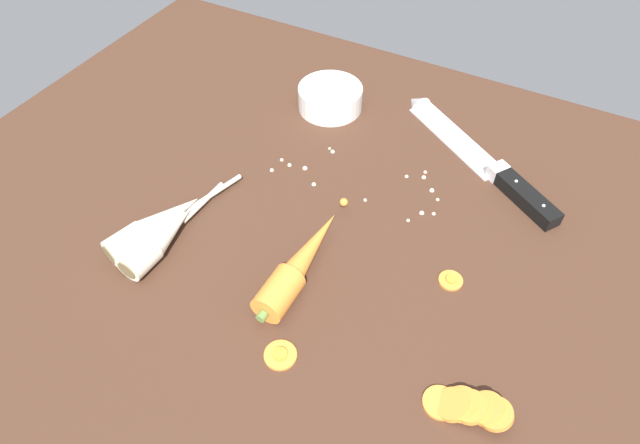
{
  "coord_description": "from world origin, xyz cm",
  "views": [
    {
      "loc": [
        23.26,
        -45.7,
        57.46
      ],
      "look_at": [
        0.0,
        -2.0,
        1.5
      ],
      "focal_mm": 30.38,
      "sensor_mm": 36.0,
      "label": 1
    }
  ],
  "objects_px": {
    "whole_carrot": "(299,264)",
    "parsnip_mid_left": "(160,238)",
    "chefs_knife": "(472,151)",
    "carrot_slice_stack": "(467,406)",
    "carrot_slice_stray_mid": "(451,280)",
    "carrot_slice_stray_near": "(280,354)",
    "prep_bowl": "(330,97)",
    "parsnip_front": "(156,226)"
  },
  "relations": [
    {
      "from": "carrot_slice_stack",
      "to": "carrot_slice_stray_mid",
      "type": "xyz_separation_m",
      "value": [
        -0.07,
        0.16,
        -0.01
      ]
    },
    {
      "from": "chefs_knife",
      "to": "carrot_slice_stack",
      "type": "bearing_deg",
      "value": -73.44
    },
    {
      "from": "parsnip_mid_left",
      "to": "carrot_slice_stray_near",
      "type": "xyz_separation_m",
      "value": [
        0.22,
        -0.06,
        -0.02
      ]
    },
    {
      "from": "chefs_knife",
      "to": "carrot_slice_stack",
      "type": "relative_size",
      "value": 3.27
    },
    {
      "from": "parsnip_mid_left",
      "to": "parsnip_front",
      "type": "bearing_deg",
      "value": 143.58
    },
    {
      "from": "parsnip_mid_left",
      "to": "chefs_knife",
      "type": "bearing_deg",
      "value": 50.7
    },
    {
      "from": "whole_carrot",
      "to": "carrot_slice_stack",
      "type": "distance_m",
      "value": 0.26
    },
    {
      "from": "chefs_knife",
      "to": "prep_bowl",
      "type": "distance_m",
      "value": 0.26
    },
    {
      "from": "chefs_knife",
      "to": "prep_bowl",
      "type": "relative_size",
      "value": 2.8
    },
    {
      "from": "chefs_knife",
      "to": "parsnip_front",
      "type": "xyz_separation_m",
      "value": [
        -0.33,
        -0.37,
        0.01
      ]
    },
    {
      "from": "whole_carrot",
      "to": "parsnip_mid_left",
      "type": "bearing_deg",
      "value": -165.21
    },
    {
      "from": "chefs_knife",
      "to": "parsnip_mid_left",
      "type": "bearing_deg",
      "value": -129.3
    },
    {
      "from": "whole_carrot",
      "to": "prep_bowl",
      "type": "xyz_separation_m",
      "value": [
        -0.13,
        0.34,
        0.0
      ]
    },
    {
      "from": "parsnip_front",
      "to": "parsnip_mid_left",
      "type": "relative_size",
      "value": 1.12
    },
    {
      "from": "chefs_knife",
      "to": "whole_carrot",
      "type": "xyz_separation_m",
      "value": [
        -0.13,
        -0.33,
        0.01
      ]
    },
    {
      "from": "prep_bowl",
      "to": "chefs_knife",
      "type": "bearing_deg",
      "value": -0.82
    },
    {
      "from": "carrot_slice_stray_near",
      "to": "chefs_knife",
      "type": "bearing_deg",
      "value": 78.73
    },
    {
      "from": "carrot_slice_stray_near",
      "to": "prep_bowl",
      "type": "relative_size",
      "value": 0.35
    },
    {
      "from": "carrot_slice_stack",
      "to": "prep_bowl",
      "type": "xyz_separation_m",
      "value": [
        -0.38,
        0.41,
        0.01
      ]
    },
    {
      "from": "whole_carrot",
      "to": "parsnip_mid_left",
      "type": "height_order",
      "value": "whole_carrot"
    },
    {
      "from": "chefs_knife",
      "to": "carrot_slice_stray_mid",
      "type": "xyz_separation_m",
      "value": [
        0.05,
        -0.25,
        -0.0
      ]
    },
    {
      "from": "parsnip_front",
      "to": "carrot_slice_stray_near",
      "type": "bearing_deg",
      "value": -17.95
    },
    {
      "from": "parsnip_mid_left",
      "to": "carrot_slice_stray_mid",
      "type": "relative_size",
      "value": 6.19
    },
    {
      "from": "parsnip_front",
      "to": "carrot_slice_stray_mid",
      "type": "relative_size",
      "value": 6.91
    },
    {
      "from": "prep_bowl",
      "to": "parsnip_mid_left",
      "type": "bearing_deg",
      "value": -98.3
    },
    {
      "from": "carrot_slice_stack",
      "to": "carrot_slice_stray_mid",
      "type": "relative_size",
      "value": 2.99
    },
    {
      "from": "chefs_knife",
      "to": "prep_bowl",
      "type": "bearing_deg",
      "value": 179.18
    },
    {
      "from": "whole_carrot",
      "to": "carrot_slice_stack",
      "type": "relative_size",
      "value": 2.38
    },
    {
      "from": "chefs_knife",
      "to": "carrot_slice_stray_mid",
      "type": "height_order",
      "value": "chefs_knife"
    },
    {
      "from": "parsnip_mid_left",
      "to": "carrot_slice_stack",
      "type": "distance_m",
      "value": 0.43
    },
    {
      "from": "carrot_slice_stray_mid",
      "to": "prep_bowl",
      "type": "distance_m",
      "value": 0.4
    },
    {
      "from": "parsnip_front",
      "to": "carrot_slice_stray_mid",
      "type": "bearing_deg",
      "value": 16.75
    },
    {
      "from": "whole_carrot",
      "to": "parsnip_mid_left",
      "type": "distance_m",
      "value": 0.19
    },
    {
      "from": "carrot_slice_stray_mid",
      "to": "carrot_slice_stray_near",
      "type": "bearing_deg",
      "value": -125.75
    },
    {
      "from": "parsnip_front",
      "to": "carrot_slice_stray_near",
      "type": "distance_m",
      "value": 0.26
    },
    {
      "from": "parsnip_mid_left",
      "to": "whole_carrot",
      "type": "bearing_deg",
      "value": 14.79
    },
    {
      "from": "whole_carrot",
      "to": "carrot_slice_stray_near",
      "type": "bearing_deg",
      "value": -71.46
    },
    {
      "from": "prep_bowl",
      "to": "carrot_slice_stack",
      "type": "bearing_deg",
      "value": -47.43
    },
    {
      "from": "carrot_slice_stray_mid",
      "to": "carrot_slice_stack",
      "type": "bearing_deg",
      "value": -65.73
    },
    {
      "from": "chefs_knife",
      "to": "carrot_slice_stray_near",
      "type": "xyz_separation_m",
      "value": [
        -0.09,
        -0.45,
        -0.0
      ]
    },
    {
      "from": "whole_carrot",
      "to": "carrot_slice_stray_near",
      "type": "height_order",
      "value": "whole_carrot"
    },
    {
      "from": "carrot_slice_stack",
      "to": "carrot_slice_stray_mid",
      "type": "height_order",
      "value": "carrot_slice_stack"
    }
  ]
}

